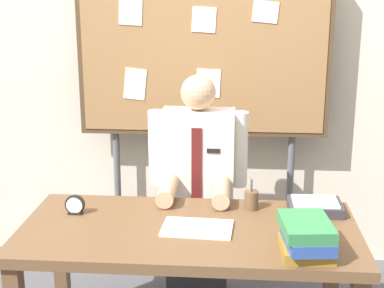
% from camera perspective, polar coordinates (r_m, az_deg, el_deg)
% --- Properties ---
extents(back_wall, '(6.40, 0.08, 2.70)m').
position_cam_1_polar(back_wall, '(3.70, 1.30, 8.45)').
color(back_wall, beige).
rests_on(back_wall, ground_plane).
extents(desk, '(1.57, 0.76, 0.73)m').
position_cam_1_polar(desk, '(2.71, -0.31, -10.07)').
color(desk, brown).
rests_on(desk, ground_plane).
extents(person, '(0.55, 0.56, 1.34)m').
position_cam_1_polar(person, '(3.27, 0.58, -5.73)').
color(person, '#2D2D33').
rests_on(person, ground_plane).
extents(bulletin_board, '(1.54, 0.09, 1.92)m').
position_cam_1_polar(bulletin_board, '(3.50, 1.10, 8.63)').
color(bulletin_board, '#4C3823').
rests_on(bulletin_board, ground_plane).
extents(book_stack, '(0.23, 0.29, 0.15)m').
position_cam_1_polar(book_stack, '(2.44, 11.36, -9.11)').
color(book_stack, olive).
rests_on(book_stack, desk).
extents(open_notebook, '(0.33, 0.23, 0.01)m').
position_cam_1_polar(open_notebook, '(2.65, 0.53, -8.38)').
color(open_notebook, silver).
rests_on(open_notebook, desk).
extents(desk_clock, '(0.10, 0.04, 0.10)m').
position_cam_1_polar(desk_clock, '(2.86, -11.60, -6.04)').
color(desk_clock, black).
rests_on(desk_clock, desk).
extents(pen_holder, '(0.07, 0.07, 0.16)m').
position_cam_1_polar(pen_holder, '(2.88, 5.94, -5.56)').
color(pen_holder, brown).
rests_on(pen_holder, desk).
extents(paper_tray, '(0.26, 0.20, 0.06)m').
position_cam_1_polar(paper_tray, '(2.90, 12.15, -6.10)').
color(paper_tray, '#333338').
rests_on(paper_tray, desk).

